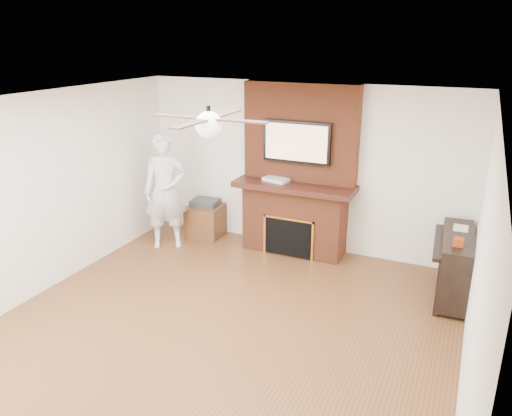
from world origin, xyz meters
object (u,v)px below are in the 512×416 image
at_px(side_table, 206,219).
at_px(piano, 455,264).
at_px(fireplace, 296,187).
at_px(person, 166,191).

distance_m(side_table, piano, 3.86).
bearing_deg(piano, fireplace, 163.19).
bearing_deg(person, piano, -30.15).
bearing_deg(side_table, fireplace, -1.73).
distance_m(person, piano, 4.18).
bearing_deg(person, side_table, 29.73).
distance_m(fireplace, side_table, 1.69).
bearing_deg(fireplace, piano, -13.40).
bearing_deg(piano, person, 178.33).
height_order(fireplace, person, fireplace).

